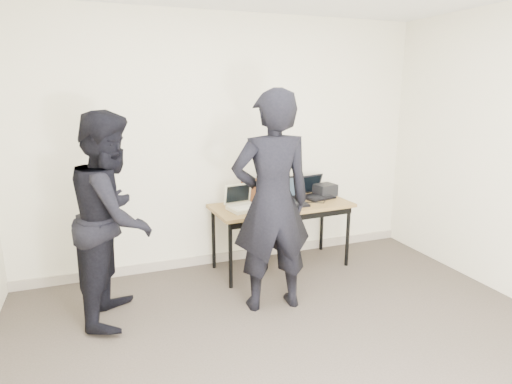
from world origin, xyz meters
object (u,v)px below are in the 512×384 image
desk (282,210)px  laptop_center (287,198)px  laptop_beige (243,205)px  person_typist (272,203)px  person_observer (113,217)px  leather_satchel (259,190)px  laptop_right (315,192)px  equipment_box (325,190)px

desk → laptop_center: (0.07, 0.01, 0.12)m
laptop_beige → person_typist: person_typist is taller
desk → person_typist: 0.92m
laptop_beige → person_observer: person_observer is taller
desk → leather_satchel: 0.34m
laptop_center → person_typist: 0.94m
laptop_center → desk: bearing=-164.8°
laptop_center → leather_satchel: size_ratio=1.01×
laptop_beige → person_observer: (-1.28, -0.40, 0.12)m
laptop_center → person_typist: (-0.50, -0.77, 0.19)m
person_typist → desk: bearing=-115.0°
laptop_beige → person_typist: (0.02, -0.73, 0.20)m
laptop_right → laptop_beige: bearing=178.1°
laptop_center → person_typist: size_ratio=0.20×
laptop_beige → leather_satchel: size_ratio=0.94×
desk → laptop_right: bearing=15.1°
desk → person_observer: bearing=-169.3°
leather_satchel → person_typist: 1.02m
desk → laptop_center: 0.14m
laptop_beige → leather_satchel: bearing=32.9°
desk → equipment_box: (0.63, 0.19, 0.13)m
laptop_center → person_observer: person_observer is taller
person_observer → equipment_box: bearing=-60.0°
laptop_beige → equipment_box: 1.11m
laptop_right → leather_satchel: (-0.66, 0.07, 0.07)m
person_typist → person_observer: 1.34m
laptop_beige → laptop_center: laptop_center is taller
laptop_right → person_observer: person_observer is taller
laptop_center → laptop_right: size_ratio=0.96×
laptop_right → equipment_box: bearing=-0.8°
laptop_center → leather_satchel: bearing=141.6°
desk → laptop_beige: size_ratio=4.29×
laptop_center → equipment_box: size_ratio=1.67×
desk → laptop_beige: laptop_beige is taller
laptop_beige → laptop_center: (0.52, 0.04, 0.01)m
laptop_beige → person_typist: 0.75m
laptop_center → laptop_right: (0.41, 0.14, -0.01)m
laptop_right → person_typist: size_ratio=0.21×
desk → laptop_right: laptop_right is taller
equipment_box → person_observer: size_ratio=0.13×
equipment_box → person_typist: size_ratio=0.12×
laptop_center → person_observer: bearing=-163.6°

